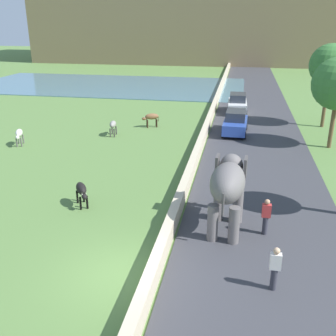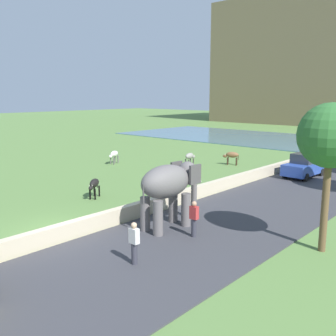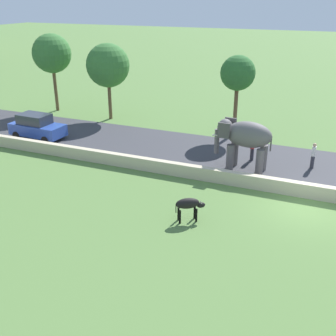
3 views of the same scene
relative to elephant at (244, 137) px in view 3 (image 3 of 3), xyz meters
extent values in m
plane|color=#567A3D|center=(-3.44, -3.92, -2.04)|extent=(220.00, 220.00, 0.00)
cube|color=#38383D|center=(1.56, 16.08, -2.01)|extent=(7.00, 120.00, 0.06)
cube|color=beige|center=(-2.24, 14.08, -1.66)|extent=(0.40, 110.00, 0.76)
ellipsoid|color=#605B5B|center=(-0.01, -0.22, 0.20)|extent=(1.57, 2.79, 1.50)
cylinder|color=#605B5B|center=(-0.38, 0.68, -1.24)|extent=(0.44, 0.44, 1.60)
cylinder|color=#605B5B|center=(0.46, 0.62, -1.24)|extent=(0.44, 0.44, 1.60)
cylinder|color=#605B5B|center=(-0.49, -1.07, -1.24)|extent=(0.44, 0.44, 1.60)
cylinder|color=#605B5B|center=(0.35, -1.13, -1.24)|extent=(0.44, 0.44, 1.60)
ellipsoid|color=#605B5B|center=(0.08, 1.19, 0.39)|extent=(1.06, 0.96, 1.10)
cube|color=#484444|center=(-0.53, 1.09, 0.43)|extent=(0.17, 0.71, 0.90)
cube|color=#484444|center=(0.67, 1.02, 0.43)|extent=(0.17, 0.71, 0.90)
cylinder|color=#605B5B|center=(0.11, 1.66, -0.50)|extent=(0.28, 0.28, 1.50)
cone|color=silver|center=(-0.12, 1.61, -0.05)|extent=(0.16, 0.57, 0.17)
cone|color=silver|center=(0.32, 1.58, -0.05)|extent=(0.16, 0.57, 0.17)
cylinder|color=#484444|center=(-0.10, -1.54, -0.15)|extent=(0.08, 0.08, 0.90)
cylinder|color=#33333D|center=(1.61, -0.23, -1.61)|extent=(0.22, 0.22, 0.85)
cube|color=#B73333|center=(1.61, -0.23, -0.91)|extent=(0.36, 0.22, 0.56)
sphere|color=tan|center=(1.61, -0.23, -0.52)|extent=(0.22, 0.22, 0.22)
cylinder|color=#33333D|center=(1.73, -3.81, -1.61)|extent=(0.22, 0.22, 0.85)
cube|color=silver|center=(1.73, -3.81, -0.91)|extent=(0.36, 0.22, 0.56)
sphere|color=tan|center=(1.73, -3.81, -0.52)|extent=(0.22, 0.22, 0.22)
cube|color=#2D4CA8|center=(-0.01, 14.90, -1.34)|extent=(1.85, 4.06, 0.80)
cube|color=#2D333D|center=(-0.01, 15.10, -0.59)|extent=(1.53, 2.25, 0.70)
cylinder|color=black|center=(0.74, 13.57, -1.74)|extent=(0.20, 0.61, 0.60)
cylinder|color=black|center=(-0.87, 13.64, -1.74)|extent=(0.20, 0.61, 0.60)
cylinder|color=black|center=(0.84, 16.17, -1.74)|extent=(0.20, 0.61, 0.60)
cylinder|color=black|center=(-0.77, 16.23, -1.74)|extent=(0.20, 0.61, 0.60)
ellipsoid|color=black|center=(-6.84, 0.97, -1.14)|extent=(0.98, 1.16, 0.50)
cylinder|color=black|center=(-6.50, 0.73, -1.71)|extent=(0.10, 0.10, 0.65)
cylinder|color=black|center=(-6.76, 0.56, -1.71)|extent=(0.10, 0.10, 0.65)
cylinder|color=black|center=(-6.93, 1.37, -1.71)|extent=(0.10, 0.10, 0.65)
cylinder|color=black|center=(-7.19, 1.20, -1.71)|extent=(0.10, 0.10, 0.65)
ellipsoid|color=black|center=(-6.49, 0.44, -1.29)|extent=(0.42, 0.47, 0.26)
cone|color=beige|center=(-6.42, 0.49, -1.12)|extent=(0.04, 0.04, 0.12)
cone|color=beige|center=(-6.57, 0.39, -1.12)|extent=(0.04, 0.04, 0.12)
cylinder|color=black|center=(-7.14, 1.41, -1.34)|extent=(0.04, 0.04, 0.45)
cylinder|color=brown|center=(7.02, 18.46, -0.12)|extent=(0.28, 0.28, 3.83)
sphere|color=#387033|center=(7.02, 18.46, 2.95)|extent=(3.30, 3.30, 3.30)
cylinder|color=brown|center=(6.52, 12.69, -0.45)|extent=(0.28, 0.28, 3.18)
sphere|color=#387033|center=(6.52, 12.69, 2.36)|extent=(3.47, 3.47, 3.47)
cylinder|color=brown|center=(6.22, 2.06, -0.19)|extent=(0.28, 0.28, 3.70)
sphere|color=#2D662D|center=(6.22, 2.06, 2.53)|extent=(2.46, 2.46, 2.46)
camera|label=1|loc=(0.30, -14.92, 6.38)|focal=41.97mm
camera|label=2|loc=(11.39, -12.69, 4.04)|focal=41.48mm
camera|label=3|loc=(-22.31, -4.50, 7.59)|focal=43.66mm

